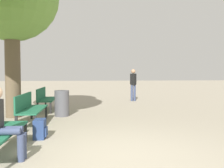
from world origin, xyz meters
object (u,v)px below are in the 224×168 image
Objects in this scene: bench_row_1 at (29,107)px; trash_bin at (62,103)px; bench_row_2 at (45,97)px; backpack at (40,129)px; pedestrian_near at (133,83)px; person_seated at (3,121)px.

bench_row_1 is 1.49m from trash_bin.
bench_row_1 and bench_row_2 have the same top height.
backpack is 0.26× the size of pedestrian_near.
bench_row_1 is 1.10× the size of pedestrian_near.
bench_row_2 is (0.00, 2.67, 0.00)m from bench_row_1.
bench_row_2 is at bearing 118.94° from trash_bin.
bench_row_2 is 1.61m from trash_bin.
backpack is at bearing -69.65° from bench_row_1.
bench_row_1 is at bearing -121.54° from trash_bin.
person_seated reaches higher than bench_row_1.
pedestrian_near reaches higher than person_seated.
person_seated is 1.44× the size of trash_bin.
pedestrian_near is (3.96, 2.70, 0.44)m from bench_row_2.
person_seated is at bearing -87.54° from bench_row_2.
backpack is (0.58, -1.56, -0.29)m from bench_row_1.
trash_bin is (0.78, 1.27, -0.07)m from bench_row_1.
bench_row_2 is 2.09× the size of trash_bin.
pedestrian_near is 5.22m from trash_bin.
pedestrian_near is (3.72, 8.29, 0.27)m from person_seated.
pedestrian_near reaches higher than bench_row_2.
person_seated is at bearing -103.94° from backpack.
bench_row_1 is 1.45× the size of person_seated.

